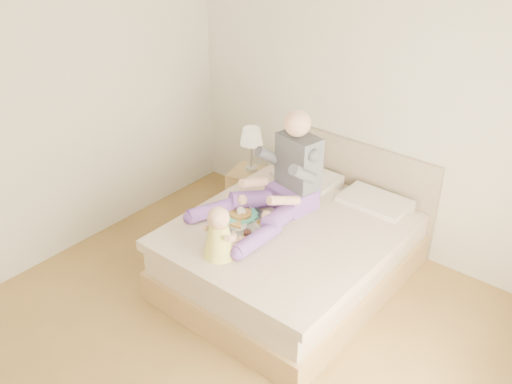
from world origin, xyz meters
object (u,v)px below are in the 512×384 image
Objects in this scene: bed at (297,247)px; adult at (281,184)px; baby at (220,236)px; tray at (248,219)px; nightstand at (251,193)px.

adult reaches higher than bed.
adult reaches higher than baby.
nightstand is at bearing 141.77° from tray.
bed is 1.81× the size of adult.
baby is at bearing -102.53° from bed.
bed is 4.98× the size of baby.
tray is at bearing -65.02° from nightstand.
nightstand is (-1.00, 0.55, -0.06)m from bed.
nightstand is 1.17m from tray.
adult is at bearing 91.04° from baby.
nightstand is at bearing 151.06° from bed.
bed is 0.61m from adult.
bed is at bearing 58.28° from tray.
bed is at bearing -42.26° from nightstand.
nightstand is 1.19× the size of baby.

